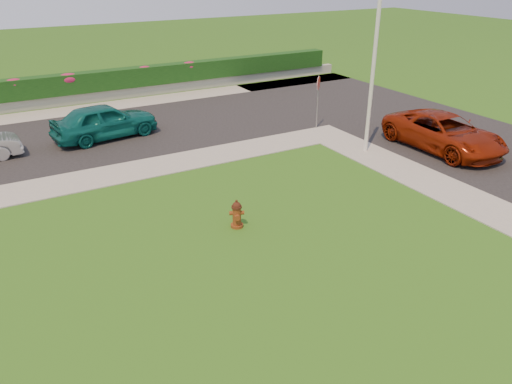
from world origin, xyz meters
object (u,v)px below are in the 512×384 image
fire_hydrant (237,214)px  utility_pole (373,76)px  stop_sign (318,90)px  suv_red (444,132)px  sedan_teal (105,121)px

fire_hydrant → utility_pole: bearing=45.3°
utility_pole → stop_sign: (0.08, 3.69, -1.35)m
stop_sign → fire_hydrant: bearing=-159.3°
utility_pole → suv_red: bearing=-26.7°
fire_hydrant → utility_pole: (7.89, 3.22, 2.82)m
fire_hydrant → suv_red: 11.00m
fire_hydrant → stop_sign: (7.97, 6.91, 1.48)m
fire_hydrant → sedan_teal: bearing=120.4°
fire_hydrant → stop_sign: bearing=64.0°
fire_hydrant → stop_sign: size_ratio=0.35×
fire_hydrant → sedan_teal: 10.50m
sedan_teal → stop_sign: bearing=-119.5°
sedan_teal → utility_pole: bearing=-136.8°
fire_hydrant → suv_red: size_ratio=0.17×
suv_red → utility_pole: bearing=153.6°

